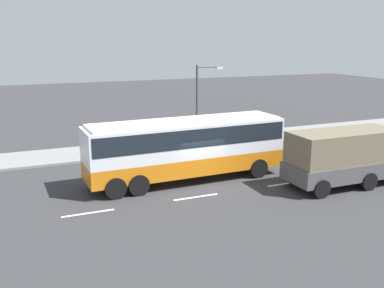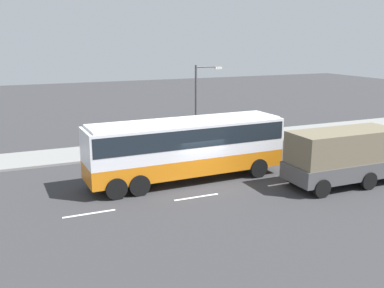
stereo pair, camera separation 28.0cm
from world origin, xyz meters
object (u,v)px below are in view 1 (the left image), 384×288
Objects in this scene: pedestrian_near_curb at (242,127)px; street_lamp at (200,99)px; coach_bus at (186,143)px; cargo_truck at (356,154)px.

pedestrian_near_curb is 4.77m from street_lamp.
coach_bus is 10.58m from pedestrian_near_curb.
coach_bus reaches higher than cargo_truck.
pedestrian_near_curb is (7.64, 7.25, -1.05)m from coach_bus.
cargo_truck is at bearing -66.22° from street_lamp.
street_lamp is at bearing 114.23° from cargo_truck.
pedestrian_near_curb is 0.28× the size of street_lamp.
street_lamp reaches higher than cargo_truck.
street_lamp is at bearing 58.46° from coach_bus.
cargo_truck is 11.36m from pedestrian_near_curb.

